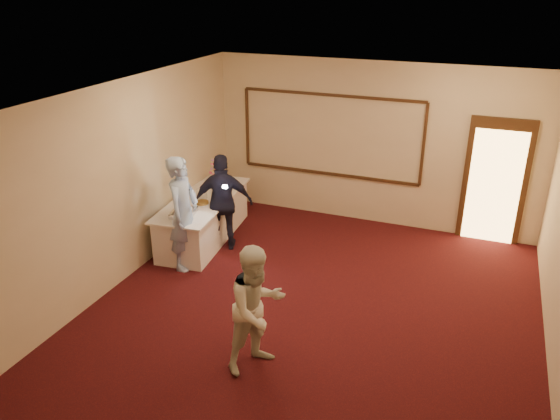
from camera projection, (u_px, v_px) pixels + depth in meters
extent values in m
plane|color=black|center=(309.00, 317.00, 7.52)|extent=(7.00, 7.00, 0.00)
cube|color=beige|center=(373.00, 145.00, 9.92)|extent=(6.00, 0.04, 3.00)
cube|color=beige|center=(159.00, 401.00, 3.94)|extent=(6.00, 0.04, 3.00)
cube|color=beige|center=(117.00, 187.00, 7.94)|extent=(0.04, 7.00, 3.00)
cube|color=white|center=(315.00, 100.00, 6.34)|extent=(6.00, 7.00, 0.04)
cube|color=#382410|center=(329.00, 174.00, 10.42)|extent=(3.40, 0.04, 0.05)
cube|color=#382410|center=(332.00, 95.00, 9.83)|extent=(3.40, 0.04, 0.05)
cube|color=#382410|center=(247.00, 127.00, 10.70)|extent=(0.05, 0.04, 1.50)
cube|color=#382410|center=(424.00, 145.00, 9.55)|extent=(0.05, 0.04, 1.50)
cube|color=#382410|center=(495.00, 181.00, 9.32)|extent=(1.05, 0.06, 2.20)
cube|color=#FFBF66|center=(494.00, 187.00, 9.33)|extent=(0.85, 0.02, 2.00)
cube|color=white|center=(204.00, 219.00, 9.63)|extent=(1.07, 2.36, 0.74)
cube|color=white|center=(203.00, 199.00, 9.48)|extent=(1.18, 2.50, 0.03)
cube|color=#B1B3B8|center=(184.00, 213.00, 8.82)|extent=(0.43, 0.51, 0.04)
ellipsoid|color=silver|center=(183.00, 209.00, 8.79)|extent=(0.29, 0.29, 0.13)
cube|color=silver|center=(193.00, 210.00, 8.90)|extent=(0.21, 0.27, 0.01)
cylinder|color=#DA5286|center=(215.00, 170.00, 10.18)|extent=(0.02, 0.02, 0.43)
cylinder|color=#DA5286|center=(216.00, 181.00, 10.27)|extent=(0.32, 0.32, 0.01)
cylinder|color=#DA5286|center=(216.00, 172.00, 10.20)|extent=(0.25, 0.25, 0.01)
cylinder|color=#DA5286|center=(215.00, 163.00, 10.13)|extent=(0.17, 0.17, 0.01)
cylinder|color=white|center=(202.00, 194.00, 9.46)|extent=(0.19, 0.19, 0.16)
cylinder|color=white|center=(202.00, 190.00, 9.42)|extent=(0.20, 0.20, 0.01)
cylinder|color=white|center=(220.00, 190.00, 9.66)|extent=(0.18, 0.18, 0.15)
cylinder|color=white|center=(220.00, 185.00, 9.63)|extent=(0.19, 0.19, 0.01)
cylinder|color=white|center=(202.00, 204.00, 9.23)|extent=(0.25, 0.25, 0.01)
cylinder|color=#985F26|center=(202.00, 203.00, 9.22)|extent=(0.21, 0.21, 0.04)
imported|color=#92B0DE|center=(183.00, 213.00, 8.49)|extent=(0.49, 0.71, 1.85)
imported|color=silver|center=(257.00, 308.00, 6.30)|extent=(0.90, 0.97, 1.58)
imported|color=black|center=(223.00, 203.00, 9.12)|extent=(1.06, 0.75, 1.68)
cube|color=white|center=(225.00, 187.00, 8.63)|extent=(0.08, 0.06, 0.05)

